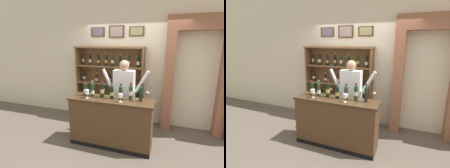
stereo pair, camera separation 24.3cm
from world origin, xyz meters
TOP-DOWN VIEW (x-y plane):
  - ground_plane at (0.00, 0.00)m, footprint 14.00×14.00m
  - back_wall at (-0.00, 1.36)m, footprint 12.00×0.19m
  - wine_shelf at (-0.59, 1.13)m, footprint 1.79×0.33m
  - archway_doorway at (1.44, 1.21)m, footprint 1.36×0.45m
  - tasting_counter at (-0.16, -0.00)m, footprint 1.67×0.49m
  - shopkeeper at (-0.04, 0.51)m, footprint 1.07×0.22m
  - tasting_bottle_super_tuscan at (-0.75, 0.07)m, footprint 0.08×0.08m
  - tasting_bottle_vin_santo at (-0.57, 0.06)m, footprint 0.07×0.07m
  - tasting_bottle_riserva at (-0.36, 0.05)m, footprint 0.08×0.08m
  - tasting_bottle_rosso at (-0.16, 0.04)m, footprint 0.07×0.07m
  - tasting_bottle_chianti at (0.01, 0.07)m, footprint 0.08×0.08m
  - tasting_bottle_bianco at (0.21, 0.07)m, footprint 0.07×0.07m
  - tasting_bottle_grappa at (0.41, 0.06)m, footprint 0.07×0.07m
  - wine_glass_center at (0.06, -0.10)m, footprint 0.07×0.07m
  - wine_glass_right at (-0.63, -0.09)m, footprint 0.08×0.08m

SIDE VIEW (x-z plane):
  - ground_plane at x=0.00m, z-range -0.02..0.00m
  - tasting_counter at x=-0.16m, z-range 0.00..0.98m
  - wine_shelf at x=-0.59m, z-range 0.05..2.00m
  - shopkeeper at x=-0.04m, z-range 0.20..1.89m
  - wine_glass_center at x=0.06m, z-range 1.01..1.17m
  - wine_glass_right at x=-0.63m, z-range 1.01..1.18m
  - tasting_bottle_chianti at x=0.01m, z-range 0.96..1.26m
  - tasting_bottle_rosso at x=-0.16m, z-range 0.96..1.27m
  - tasting_bottle_super_tuscan at x=-0.75m, z-range 0.97..1.27m
  - tasting_bottle_vin_santo at x=-0.57m, z-range 0.96..1.28m
  - tasting_bottle_grappa at x=0.41m, z-range 0.96..1.30m
  - tasting_bottle_bianco at x=0.21m, z-range 0.97..1.30m
  - tasting_bottle_riserva at x=-0.36m, z-range 0.97..1.30m
  - archway_doorway at x=1.44m, z-range 0.14..2.75m
  - back_wall at x=0.00m, z-range 0.00..3.57m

